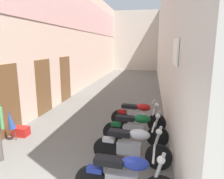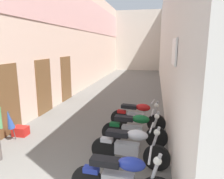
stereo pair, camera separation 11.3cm
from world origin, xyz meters
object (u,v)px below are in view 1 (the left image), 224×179
at_px(motorcycle_nearest, 125,177).
at_px(umbrella_leaning, 10,120).
at_px(plastic_crate, 21,131).
at_px(motorcycle_fourth, 138,115).
at_px(motorcycle_third, 135,128).
at_px(motorcycle_second, 132,145).

height_order(motorcycle_nearest, umbrella_leaning, motorcycle_nearest).
relative_size(plastic_crate, umbrella_leaning, 0.46).
bearing_deg(motorcycle_fourth, motorcycle_third, -89.99).
xyz_separation_m(motorcycle_fourth, plastic_crate, (-3.51, -1.20, -0.36)).
height_order(motorcycle_fourth, plastic_crate, motorcycle_fourth).
distance_m(motorcycle_third, motorcycle_fourth, 1.13).
distance_m(motorcycle_second, umbrella_leaning, 3.53).
height_order(motorcycle_nearest, motorcycle_third, same).
relative_size(motorcycle_third, umbrella_leaning, 1.92).
relative_size(motorcycle_second, motorcycle_fourth, 1.01).
bearing_deg(motorcycle_nearest, umbrella_leaning, 153.79).
bearing_deg(motorcycle_third, plastic_crate, -178.92).
bearing_deg(plastic_crate, motorcycle_second, -15.62).
bearing_deg(umbrella_leaning, plastic_crate, 92.96).
bearing_deg(motorcycle_nearest, plastic_crate, 148.16).
bearing_deg(motorcycle_third, motorcycle_nearest, -90.00).
height_order(motorcycle_nearest, motorcycle_fourth, same).
bearing_deg(motorcycle_third, motorcycle_fourth, 90.01).
bearing_deg(motorcycle_nearest, motorcycle_second, 90.00).
bearing_deg(motorcycle_fourth, motorcycle_nearest, -90.00).
bearing_deg(motorcycle_third, umbrella_leaning, -171.36).
relative_size(motorcycle_nearest, motorcycle_second, 1.00).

